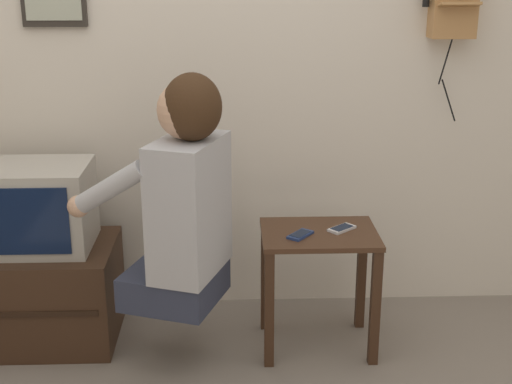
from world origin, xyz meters
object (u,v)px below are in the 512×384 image
(person, at_px, (182,196))
(cell_phone_held, at_px, (300,235))
(television, at_px, (24,207))
(cell_phone_spare, at_px, (342,228))

(person, relative_size, cell_phone_held, 7.03)
(television, xyz_separation_m, cell_phone_held, (1.18, -0.18, -0.08))
(television, bearing_deg, person, -21.03)
(person, distance_m, cell_phone_held, 0.53)
(cell_phone_held, height_order, cell_phone_spare, same)
(cell_phone_held, bearing_deg, person, -131.76)
(television, bearing_deg, cell_phone_spare, -4.80)
(person, height_order, cell_phone_spare, person)
(television, height_order, cell_phone_held, television)
(person, bearing_deg, cell_phone_held, -59.75)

